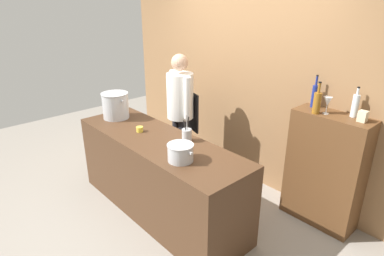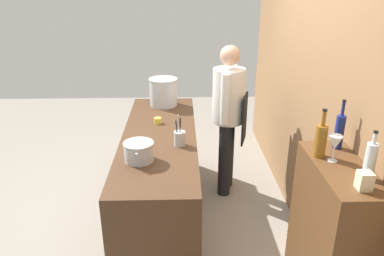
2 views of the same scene
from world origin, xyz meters
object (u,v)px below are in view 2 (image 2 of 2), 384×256
at_px(stockpot_large, 163,92).
at_px(stockpot_small, 139,152).
at_px(chef, 228,111).
at_px(butter_jar, 158,121).
at_px(wine_bottle_cobalt, 340,131).
at_px(wine_bottle_amber, 321,140).
at_px(spice_tin_cream, 364,181).
at_px(wine_glass_wide, 335,144).
at_px(wine_bottle_clear, 370,160).
at_px(utensil_crock, 180,138).

bearing_deg(stockpot_large, stockpot_small, -5.85).
distance_m(chef, butter_jar, 0.77).
distance_m(wine_bottle_cobalt, wine_bottle_amber, 0.20).
xyz_separation_m(butter_jar, spice_tin_cream, (1.85, 1.22, 0.36)).
relative_size(wine_glass_wide, spice_tin_cream, 1.68).
distance_m(chef, spice_tin_cream, 2.11).
bearing_deg(chef, wine_bottle_cobalt, -144.28).
height_order(stockpot_small, butter_jar, stockpot_small).
bearing_deg(wine_bottle_clear, stockpot_large, -151.53).
height_order(butter_jar, wine_glass_wide, wine_glass_wide).
distance_m(chef, wine_bottle_cobalt, 1.65).
relative_size(wine_bottle_cobalt, wine_bottle_amber, 1.06).
xyz_separation_m(chef, butter_jar, (0.17, -0.75, -0.04)).
bearing_deg(utensil_crock, wine_bottle_clear, 41.69).
height_order(chef, wine_bottle_clear, chef).
distance_m(chef, stockpot_small, 1.32).
bearing_deg(chef, utensil_crock, 160.03).
height_order(chef, wine_bottle_amber, chef).
distance_m(stockpot_large, utensil_crock, 1.14).
relative_size(utensil_crock, wine_bottle_cobalt, 0.87).
bearing_deg(chef, stockpot_large, 76.50).
distance_m(chef, wine_bottle_amber, 1.71).
distance_m(utensil_crock, wine_bottle_amber, 1.33).
bearing_deg(wine_bottle_clear, utensil_crock, -138.31).
distance_m(wine_glass_wide, spice_tin_cream, 0.34).
bearing_deg(wine_glass_wide, utensil_crock, -135.83).
relative_size(wine_bottle_clear, wine_bottle_amber, 0.92).
relative_size(stockpot_small, utensil_crock, 1.06).
distance_m(stockpot_large, wine_bottle_amber, 2.32).
relative_size(chef, stockpot_small, 5.36).
bearing_deg(spice_tin_cream, wine_bottle_amber, -165.42).
bearing_deg(wine_bottle_amber, wine_glass_wide, 40.22).
xyz_separation_m(chef, wine_glass_wide, (1.70, 0.44, 0.39)).
distance_m(utensil_crock, wine_glass_wide, 1.42).
xyz_separation_m(wine_bottle_clear, wine_bottle_cobalt, (-0.41, -0.01, 0.01)).
xyz_separation_m(stockpot_small, wine_bottle_amber, (0.62, 1.22, 0.37)).
distance_m(stockpot_large, spice_tin_cream, 2.71).
distance_m(wine_bottle_clear, spice_tin_cream, 0.15).
bearing_deg(wine_bottle_clear, stockpot_small, -123.04).
bearing_deg(utensil_crock, wine_bottle_amber, 44.47).
relative_size(wine_bottle_clear, wine_bottle_cobalt, 0.87).
distance_m(stockpot_small, spice_tin_cream, 1.70).
relative_size(stockpot_large, utensil_crock, 1.33).
relative_size(chef, spice_tin_cream, 16.18).
height_order(wine_bottle_clear, wine_bottle_cobalt, wine_bottle_cobalt).
bearing_deg(stockpot_small, wine_bottle_amber, 63.14).
bearing_deg(stockpot_large, wine_bottle_clear, 28.47).
bearing_deg(utensil_crock, butter_jar, -157.44).
distance_m(butter_jar, spice_tin_cream, 2.25).
distance_m(stockpot_small, wine_bottle_clear, 1.71).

